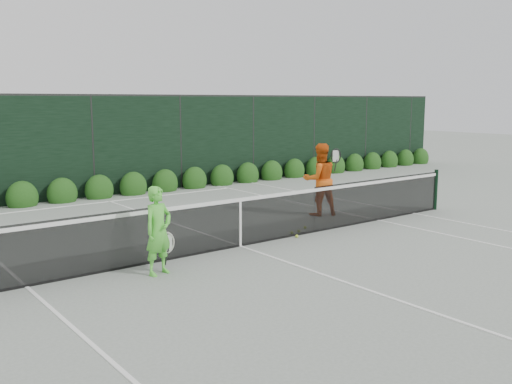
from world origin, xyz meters
TOP-DOWN VIEW (x-y plane):
  - ground at (0.00, 0.00)m, footprint 80.00×80.00m
  - tennis_net at (-0.02, 0.00)m, footprint 12.90×0.10m
  - player_woman at (-2.14, -0.65)m, footprint 0.66×0.49m
  - player_man at (3.43, 1.32)m, footprint 1.06×0.94m
  - court_lines at (0.00, 0.00)m, footprint 11.03×23.83m
  - windscreen_fence at (0.00, -2.71)m, footprint 32.00×21.07m
  - hedge_row at (-0.00, 7.15)m, footprint 31.66×0.65m
  - tennis_balls at (1.67, 0.15)m, footprint 0.77×0.58m

SIDE VIEW (x-z plane):
  - ground at x=0.00m, z-range 0.00..0.00m
  - court_lines at x=0.00m, z-range 0.00..0.01m
  - tennis_balls at x=1.67m, z-range 0.00..0.07m
  - hedge_row at x=0.00m, z-range -0.23..0.70m
  - tennis_net at x=-0.02m, z-range 0.00..1.07m
  - player_woman at x=-2.14m, z-range 0.00..1.49m
  - player_man at x=3.43m, z-range 0.00..1.82m
  - windscreen_fence at x=0.00m, z-range -0.02..3.04m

